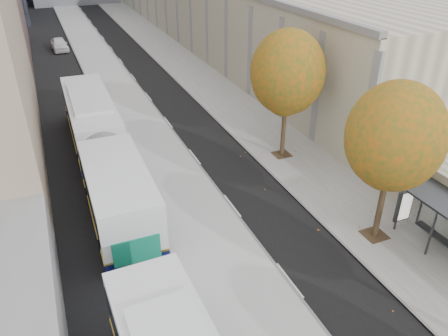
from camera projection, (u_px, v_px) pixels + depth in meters
bus_platform at (125, 103)px, 36.01m from camera, size 4.25×150.00×0.15m
sidewalk at (215, 91)px, 38.73m from camera, size 4.75×150.00×0.08m
tree_c at (395, 137)px, 18.32m from camera, size 4.20×4.20×7.28m
tree_d at (288, 73)px, 25.44m from camera, size 4.40×4.40×7.60m
bus_far at (101, 145)px, 25.55m from camera, size 3.00×19.05×3.17m
distant_car at (59, 44)px, 50.84m from camera, size 1.92×4.32×1.44m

